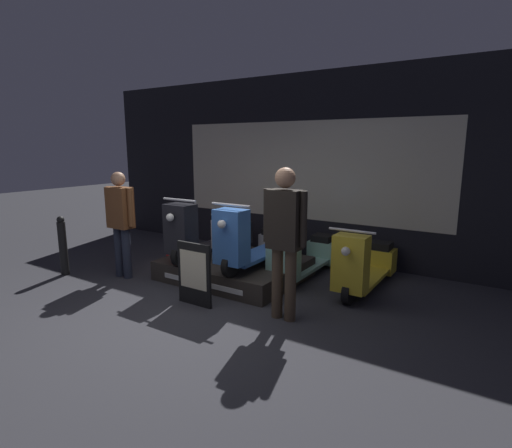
{
  "coord_description": "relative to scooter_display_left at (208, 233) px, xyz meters",
  "views": [
    {
      "loc": [
        3.12,
        -3.15,
        1.98
      ],
      "look_at": [
        -0.13,
        1.9,
        0.8
      ],
      "focal_mm": 28.0,
      "sensor_mm": 36.0,
      "label": 1
    }
  ],
  "objects": [
    {
      "name": "display_platform",
      "position": [
        0.44,
        0.09,
        -0.51
      ],
      "size": [
        1.97,
        1.57,
        0.29
      ],
      "color": "#2D2823",
      "rests_on": "ground_plane"
    },
    {
      "name": "shop_wall_back",
      "position": [
        0.76,
        1.73,
        0.95
      ],
      "size": [
        9.13,
        0.09,
        3.2
      ],
      "color": "black",
      "rests_on": "ground_plane"
    },
    {
      "name": "price_sign_board",
      "position": [
        0.66,
        -1.07,
        -0.25
      ],
      "size": [
        0.51,
        0.04,
        0.8
      ],
      "color": "black",
      "rests_on": "ground_plane"
    },
    {
      "name": "scooter_display_left",
      "position": [
        0.0,
        0.0,
        0.0
      ],
      "size": [
        0.59,
        1.79,
        0.97
      ],
      "color": "black",
      "rests_on": "display_platform"
    },
    {
      "name": "person_right_browsing",
      "position": [
        1.79,
        -0.82,
        0.37
      ],
      "size": [
        0.54,
        0.23,
        1.75
      ],
      "color": "#473828",
      "rests_on": "ground_plane"
    },
    {
      "name": "scooter_backrow_0",
      "position": [
        -0.58,
        0.61,
        -0.29
      ],
      "size": [
        0.59,
        1.79,
        0.97
      ],
      "color": "black",
      "rests_on": "ground_plane"
    },
    {
      "name": "scooter_backrow_2",
      "position": [
        1.33,
        0.61,
        -0.29
      ],
      "size": [
        0.59,
        1.79,
        0.97
      ],
      "color": "black",
      "rests_on": "ground_plane"
    },
    {
      "name": "scooter_backrow_1",
      "position": [
        0.37,
        0.61,
        -0.29
      ],
      "size": [
        0.59,
        1.79,
        0.97
      ],
      "color": "black",
      "rests_on": "ground_plane"
    },
    {
      "name": "ground_plane",
      "position": [
        0.76,
        -1.51,
        -0.65
      ],
      "size": [
        30.0,
        30.0,
        0.0
      ],
      "primitive_type": "plane",
      "color": "#2D2D33"
    },
    {
      "name": "scooter_display_right",
      "position": [
        0.89,
        0.0,
        0.0
      ],
      "size": [
        0.59,
        1.79,
        0.97
      ],
      "color": "black",
      "rests_on": "display_platform"
    },
    {
      "name": "person_left_browsing",
      "position": [
        -0.99,
        -0.82,
        0.28
      ],
      "size": [
        0.55,
        0.22,
        1.6
      ],
      "color": "#232838",
      "rests_on": "ground_plane"
    },
    {
      "name": "street_bollard",
      "position": [
        -1.86,
        -1.24,
        -0.19
      ],
      "size": [
        0.12,
        0.12,
        0.93
      ],
      "color": "black",
      "rests_on": "ground_plane"
    },
    {
      "name": "scooter_backrow_3",
      "position": [
        2.28,
        0.61,
        -0.29
      ],
      "size": [
        0.59,
        1.79,
        0.97
      ],
      "color": "black",
      "rests_on": "ground_plane"
    }
  ]
}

